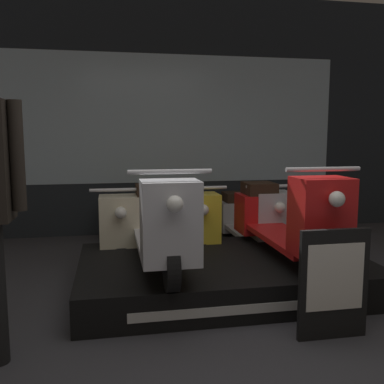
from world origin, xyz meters
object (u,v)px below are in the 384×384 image
at_px(scooter_backrow_1, 187,222).
at_px(scooter_display_right, 284,218).
at_px(price_sign_board, 334,284).
at_px(scooter_display_left, 160,223).
at_px(scooter_backrow_0, 119,225).
at_px(scooter_backrow_2, 251,220).

bearing_deg(scooter_backrow_1, scooter_display_right, -63.54).
height_order(scooter_display_right, price_sign_board, scooter_display_right).
distance_m(scooter_display_left, scooter_backrow_1, 1.40).
height_order(scooter_display_right, scooter_backrow_0, scooter_display_right).
relative_size(scooter_display_left, scooter_backrow_2, 1.00).
xyz_separation_m(scooter_backrow_2, price_sign_board, (-0.21, -2.30, 0.04)).
xyz_separation_m(scooter_display_right, price_sign_board, (-0.08, -1.01, -0.24)).
xyz_separation_m(scooter_backrow_0, scooter_backrow_2, (1.55, 0.00, 0.00)).
bearing_deg(scooter_backrow_2, scooter_display_right, -95.83).
height_order(scooter_display_right, scooter_backrow_2, scooter_display_right).
relative_size(scooter_display_left, scooter_display_right, 1.00).
distance_m(scooter_backrow_0, price_sign_board, 2.66).
bearing_deg(scooter_display_right, scooter_backrow_1, 116.46).
relative_size(scooter_backrow_0, scooter_backrow_1, 1.00).
xyz_separation_m(scooter_display_left, scooter_backrow_1, (0.46, 1.29, -0.28)).
height_order(scooter_backrow_1, price_sign_board, scooter_backrow_1).
bearing_deg(scooter_backrow_0, scooter_backrow_2, 0.00).
height_order(scooter_backrow_1, scooter_backrow_2, same).
bearing_deg(scooter_backrow_1, scooter_backrow_0, 180.00).
bearing_deg(scooter_display_right, scooter_backrow_0, 137.67).
bearing_deg(scooter_display_left, scooter_backrow_0, 103.48).
relative_size(scooter_display_left, scooter_backrow_1, 1.00).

